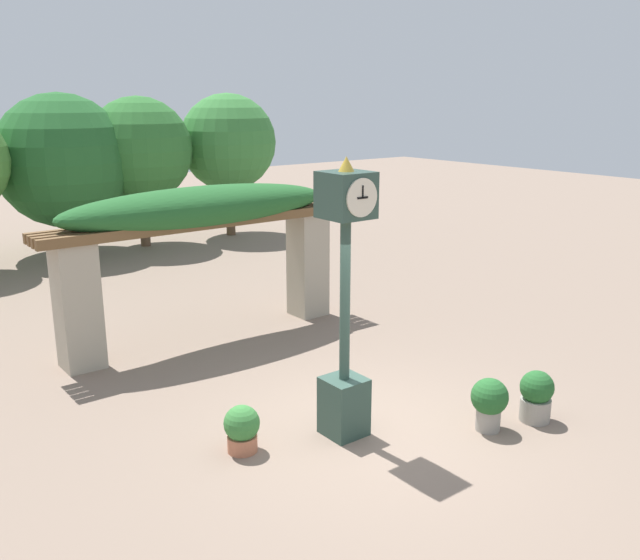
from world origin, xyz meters
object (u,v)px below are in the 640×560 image
Objects in this scene: potted_plant_near_left at (536,395)px; potted_plant_far_left at (489,401)px; pedestal_clock at (345,306)px; potted_plant_near_right at (242,428)px.

potted_plant_far_left is at bearing 163.51° from potted_plant_near_left.
potted_plant_near_left is at bearing -29.40° from pedestal_clock.
potted_plant_far_left is at bearing -34.45° from pedestal_clock.
pedestal_clock reaches higher than potted_plant_near_left.
potted_plant_near_left reaches higher than potted_plant_near_right.
potted_plant_near_left is 3.91m from potted_plant_near_right.
pedestal_clock is at bearing 150.60° from potted_plant_near_left.
pedestal_clock reaches higher than potted_plant_near_right.
potted_plant_far_left is (1.55, -1.06, -1.31)m from pedestal_clock.
pedestal_clock is 4.99× the size of potted_plant_far_left.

